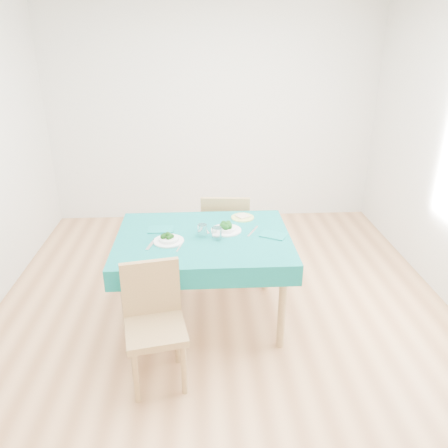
{
  "coord_description": "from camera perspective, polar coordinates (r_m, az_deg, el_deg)",
  "views": [
    {
      "loc": [
        -0.18,
        -3.13,
        2.22
      ],
      "look_at": [
        0.0,
        0.0,
        0.85
      ],
      "focal_mm": 35.0,
      "sensor_mm": 36.0,
      "label": 1
    }
  ],
  "objects": [
    {
      "name": "room_shell",
      "position": [
        3.25,
        0.0,
        8.06
      ],
      "size": [
        4.02,
        4.52,
        2.73
      ],
      "color": "#A87246",
      "rests_on": "ground"
    },
    {
      "name": "table",
      "position": [
        3.61,
        -2.61,
        -7.08
      ],
      "size": [
        1.36,
        1.03,
        0.76
      ],
      "primitive_type": "cube",
      "color": "#096764",
      "rests_on": "ground"
    },
    {
      "name": "chair_near",
      "position": [
        2.96,
        -9.01,
        -12.57
      ],
      "size": [
        0.46,
        0.49,
        0.98
      ],
      "primitive_type": "cube",
      "rotation": [
        0.0,
        0.0,
        0.19
      ],
      "color": "#9B7849",
      "rests_on": "ground"
    },
    {
      "name": "chair_far",
      "position": [
        4.27,
        0.22,
        0.74
      ],
      "size": [
        0.49,
        0.53,
        1.12
      ],
      "primitive_type": "cube",
      "rotation": [
        0.0,
        0.0,
        3.06
      ],
      "color": "#9B7849",
      "rests_on": "ground"
    },
    {
      "name": "bowl_near",
      "position": [
        3.35,
        -7.26,
        -1.76
      ],
      "size": [
        0.23,
        0.23,
        0.07
      ],
      "primitive_type": null,
      "color": "white",
      "rests_on": "table"
    },
    {
      "name": "bowl_far",
      "position": [
        3.51,
        0.28,
        -0.35
      ],
      "size": [
        0.25,
        0.25,
        0.07
      ],
      "primitive_type": null,
      "color": "white",
      "rests_on": "table"
    },
    {
      "name": "fork_near",
      "position": [
        3.34,
        -9.5,
        -2.65
      ],
      "size": [
        0.07,
        0.19,
        0.0
      ],
      "primitive_type": "cube",
      "rotation": [
        0.0,
        0.0,
        -0.25
      ],
      "color": "silver",
      "rests_on": "table"
    },
    {
      "name": "knife_near",
      "position": [
        3.28,
        -5.74,
        -2.91
      ],
      "size": [
        0.06,
        0.18,
        0.0
      ],
      "primitive_type": "cube",
      "rotation": [
        0.0,
        0.0,
        -0.26
      ],
      "color": "silver",
      "rests_on": "table"
    },
    {
      "name": "fork_far",
      "position": [
        3.55,
        -2.5,
        -0.67
      ],
      "size": [
        0.07,
        0.19,
        0.0
      ],
      "primitive_type": "cube",
      "rotation": [
        0.0,
        0.0,
        0.27
      ],
      "color": "silver",
      "rests_on": "table"
    },
    {
      "name": "knife_far",
      "position": [
        3.52,
        3.8,
        -0.93
      ],
      "size": [
        0.12,
        0.21,
        0.0
      ],
      "primitive_type": "cube",
      "rotation": [
        0.0,
        0.0,
        -0.47
      ],
      "color": "silver",
      "rests_on": "table"
    },
    {
      "name": "napkin_near",
      "position": [
        3.57,
        -8.24,
        -0.72
      ],
      "size": [
        0.21,
        0.15,
        0.01
      ],
      "primitive_type": "cube",
      "rotation": [
        0.0,
        0.0,
        -0.02
      ],
      "color": "#0D716D",
      "rests_on": "table"
    },
    {
      "name": "napkin_far",
      "position": [
        3.46,
        6.45,
        -1.46
      ],
      "size": [
        0.24,
        0.21,
        0.01
      ],
      "primitive_type": "cube",
      "rotation": [
        0.0,
        0.0,
        -0.49
      ],
      "color": "#0D716D",
      "rests_on": "table"
    },
    {
      "name": "tumbler_center",
      "position": [
        3.42,
        -2.85,
        -0.84
      ],
      "size": [
        0.08,
        0.08,
        0.1
      ],
      "primitive_type": "cylinder",
      "color": "white",
      "rests_on": "table"
    },
    {
      "name": "tumbler_side",
      "position": [
        3.36,
        -0.95,
        -1.26
      ],
      "size": [
        0.08,
        0.08,
        0.1
      ],
      "primitive_type": "cylinder",
      "color": "white",
      "rests_on": "table"
    },
    {
      "name": "side_plate",
      "position": [
        3.77,
        2.44,
        0.86
      ],
      "size": [
        0.2,
        0.2,
        0.01
      ],
      "primitive_type": "cylinder",
      "color": "#CADA6A",
      "rests_on": "table"
    },
    {
      "name": "bread_slice",
      "position": [
        3.77,
        2.44,
        1.03
      ],
      "size": [
        0.13,
        0.13,
        0.01
      ],
      "primitive_type": "cube",
      "rotation": [
        0.0,
        0.0,
        0.54
      ],
      "color": "beige",
      "rests_on": "side_plate"
    }
  ]
}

